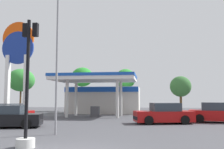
{
  "coord_description": "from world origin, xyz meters",
  "views": [
    {
      "loc": [
        2.86,
        -9.02,
        1.97
      ],
      "look_at": [
        -0.52,
        15.02,
        4.24
      ],
      "focal_mm": 40.77,
      "sensor_mm": 36.0,
      "label": 1
    }
  ],
  "objects_px": {
    "car_0": "(9,117)",
    "car_3": "(9,113)",
    "tree_1": "(82,77)",
    "tree_3": "(181,87)",
    "car_4": "(218,113)",
    "car_1": "(164,114)",
    "corner_streetlamp": "(56,49)",
    "tree_2": "(125,79)",
    "station_pole_sign": "(18,57)",
    "tree_0": "(21,80)",
    "traffic_signal_0": "(27,105)"
  },
  "relations": [
    {
      "from": "car_1",
      "to": "tree_2",
      "type": "distance_m",
      "value": 18.01
    },
    {
      "from": "station_pole_sign",
      "to": "car_4",
      "type": "xyz_separation_m",
      "value": [
        20.2,
        -4.62,
        -5.93
      ]
    },
    {
      "from": "car_1",
      "to": "tree_2",
      "type": "height_order",
      "value": "tree_2"
    },
    {
      "from": "car_4",
      "to": "traffic_signal_0",
      "type": "relative_size",
      "value": 0.93
    },
    {
      "from": "tree_0",
      "to": "corner_streetlamp",
      "type": "xyz_separation_m",
      "value": [
        14.68,
        -24.11,
        -0.11
      ]
    },
    {
      "from": "tree_3",
      "to": "corner_streetlamp",
      "type": "bearing_deg",
      "value": -111.65
    },
    {
      "from": "car_0",
      "to": "corner_streetlamp",
      "type": "height_order",
      "value": "corner_streetlamp"
    },
    {
      "from": "car_3",
      "to": "tree_1",
      "type": "distance_m",
      "value": 17.66
    },
    {
      "from": "car_0",
      "to": "tree_3",
      "type": "bearing_deg",
      "value": 56.73
    },
    {
      "from": "tree_3",
      "to": "car_1",
      "type": "bearing_deg",
      "value": -101.46
    },
    {
      "from": "traffic_signal_0",
      "to": "corner_streetlamp",
      "type": "bearing_deg",
      "value": 91.83
    },
    {
      "from": "car_3",
      "to": "tree_2",
      "type": "relative_size",
      "value": 0.71
    },
    {
      "from": "tree_2",
      "to": "tree_1",
      "type": "bearing_deg",
      "value": 172.97
    },
    {
      "from": "station_pole_sign",
      "to": "car_3",
      "type": "relative_size",
      "value": 2.38
    },
    {
      "from": "car_1",
      "to": "tree_0",
      "type": "distance_m",
      "value": 27.15
    },
    {
      "from": "station_pole_sign",
      "to": "tree_1",
      "type": "relative_size",
      "value": 1.58
    },
    {
      "from": "car_0",
      "to": "tree_0",
      "type": "bearing_deg",
      "value": 116.11
    },
    {
      "from": "tree_0",
      "to": "car_1",
      "type": "bearing_deg",
      "value": -38.97
    },
    {
      "from": "car_0",
      "to": "car_3",
      "type": "xyz_separation_m",
      "value": [
        -2.93,
        5.1,
        -0.01
      ]
    },
    {
      "from": "car_1",
      "to": "tree_3",
      "type": "relative_size",
      "value": 0.93
    },
    {
      "from": "tree_1",
      "to": "tree_3",
      "type": "distance_m",
      "value": 14.83
    },
    {
      "from": "car_1",
      "to": "tree_3",
      "type": "distance_m",
      "value": 17.72
    },
    {
      "from": "tree_2",
      "to": "car_4",
      "type": "bearing_deg",
      "value": -59.96
    },
    {
      "from": "car_0",
      "to": "tree_2",
      "type": "distance_m",
      "value": 22.42
    },
    {
      "from": "car_4",
      "to": "tree_0",
      "type": "bearing_deg",
      "value": 148.84
    },
    {
      "from": "station_pole_sign",
      "to": "tree_3",
      "type": "distance_m",
      "value": 22.32
    },
    {
      "from": "car_4",
      "to": "tree_1",
      "type": "relative_size",
      "value": 0.72
    },
    {
      "from": "traffic_signal_0",
      "to": "tree_3",
      "type": "height_order",
      "value": "traffic_signal_0"
    },
    {
      "from": "station_pole_sign",
      "to": "corner_streetlamp",
      "type": "xyz_separation_m",
      "value": [
        9.56,
        -13.42,
        -1.99
      ]
    },
    {
      "from": "car_1",
      "to": "traffic_signal_0",
      "type": "distance_m",
      "value": 12.3
    },
    {
      "from": "tree_3",
      "to": "car_0",
      "type": "bearing_deg",
      "value": -123.27
    },
    {
      "from": "car_3",
      "to": "tree_0",
      "type": "relative_size",
      "value": 0.68
    },
    {
      "from": "car_4",
      "to": "car_0",
      "type": "bearing_deg",
      "value": -158.87
    },
    {
      "from": "tree_3",
      "to": "car_4",
      "type": "bearing_deg",
      "value": -86.43
    },
    {
      "from": "car_3",
      "to": "tree_3",
      "type": "relative_size",
      "value": 0.87
    },
    {
      "from": "tree_1",
      "to": "car_0",
      "type": "bearing_deg",
      "value": -88.11
    },
    {
      "from": "traffic_signal_0",
      "to": "corner_streetlamp",
      "type": "height_order",
      "value": "corner_streetlamp"
    },
    {
      "from": "tree_2",
      "to": "corner_streetlamp",
      "type": "distance_m",
      "value": 24.26
    },
    {
      "from": "tree_2",
      "to": "traffic_signal_0",
      "type": "bearing_deg",
      "value": -93.36
    },
    {
      "from": "car_4",
      "to": "tree_1",
      "type": "bearing_deg",
      "value": 134.04
    },
    {
      "from": "car_3",
      "to": "tree_2",
      "type": "bearing_deg",
      "value": 60.76
    },
    {
      "from": "traffic_signal_0",
      "to": "tree_0",
      "type": "distance_m",
      "value": 31.4
    },
    {
      "from": "car_3",
      "to": "car_4",
      "type": "relative_size",
      "value": 0.92
    },
    {
      "from": "car_1",
      "to": "tree_1",
      "type": "xyz_separation_m",
      "value": [
        -11.26,
        17.81,
        4.5
      ]
    },
    {
      "from": "car_0",
      "to": "car_4",
      "type": "bearing_deg",
      "value": 21.13
    },
    {
      "from": "tree_3",
      "to": "corner_streetlamp",
      "type": "distance_m",
      "value": 26.22
    },
    {
      "from": "car_3",
      "to": "traffic_signal_0",
      "type": "relative_size",
      "value": 0.86
    },
    {
      "from": "tree_0",
      "to": "corner_streetlamp",
      "type": "distance_m",
      "value": 28.23
    },
    {
      "from": "traffic_signal_0",
      "to": "car_3",
      "type": "bearing_deg",
      "value": 122.62
    },
    {
      "from": "tree_1",
      "to": "tree_3",
      "type": "height_order",
      "value": "tree_1"
    }
  ]
}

